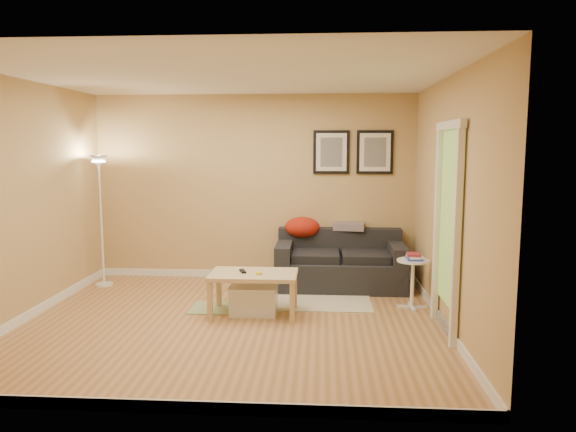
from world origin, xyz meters
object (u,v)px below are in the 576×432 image
object	(u,v)px
coffee_table	(254,294)
book_stack	(414,256)
sofa	(340,260)
floor_lamp	(101,224)
side_table	(412,284)
storage_bin	(254,299)

from	to	relation	value
coffee_table	book_stack	xyz separation A→B (m)	(1.83, 0.40, 0.37)
sofa	book_stack	distance (m)	1.21
floor_lamp	book_stack	bearing A→B (deg)	-10.38
sofa	floor_lamp	bearing A→B (deg)	-177.94
book_stack	floor_lamp	distance (m)	4.11
sofa	book_stack	bearing A→B (deg)	-45.90
sofa	book_stack	world-z (taller)	sofa
sofa	side_table	distance (m)	1.20
storage_bin	floor_lamp	size ratio (longest dim) A/B	0.30
floor_lamp	sofa	bearing A→B (deg)	2.06
book_stack	sofa	bearing A→B (deg)	155.40
storage_bin	side_table	size ratio (longest dim) A/B	0.94
coffee_table	side_table	bearing A→B (deg)	27.70
coffee_table	floor_lamp	size ratio (longest dim) A/B	0.54
side_table	book_stack	xyz separation A→B (m)	(0.01, 0.02, 0.32)
sofa	storage_bin	distance (m)	1.59
coffee_table	floor_lamp	distance (m)	2.55
coffee_table	book_stack	size ratio (longest dim) A/B	4.22
book_stack	floor_lamp	xyz separation A→B (m)	(-4.03, 0.74, 0.23)
sofa	side_table	bearing A→B (deg)	-47.03
sofa	coffee_table	bearing A→B (deg)	-128.69
sofa	book_stack	size ratio (longest dim) A/B	7.42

